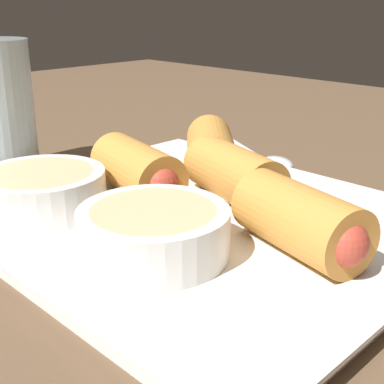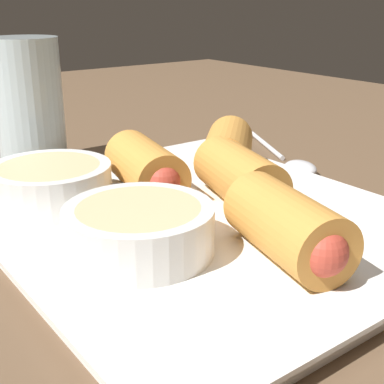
{
  "view_description": "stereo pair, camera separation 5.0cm",
  "coord_description": "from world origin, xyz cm",
  "px_view_note": "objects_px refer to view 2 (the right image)",
  "views": [
    {
      "loc": [
        -21.02,
        24.89,
        17.89
      ],
      "look_at": [
        3.47,
        0.34,
        5.14
      ],
      "focal_mm": 50.0,
      "sensor_mm": 36.0,
      "label": 1
    },
    {
      "loc": [
        -24.29,
        21.11,
        17.89
      ],
      "look_at": [
        3.47,
        0.34,
        5.14
      ],
      "focal_mm": 50.0,
      "sensor_mm": 36.0,
      "label": 2
    }
  ],
  "objects_px": {
    "dipping_bowl_near": "(139,228)",
    "spoon": "(294,164)",
    "drinking_glass": "(29,104)",
    "serving_plate": "(192,223)",
    "dipping_bowl_far": "(50,183)"
  },
  "relations": [
    {
      "from": "dipping_bowl_near",
      "to": "dipping_bowl_far",
      "type": "relative_size",
      "value": 1.0
    },
    {
      "from": "dipping_bowl_far",
      "to": "drinking_glass",
      "type": "relative_size",
      "value": 0.72
    },
    {
      "from": "dipping_bowl_far",
      "to": "dipping_bowl_near",
      "type": "bearing_deg",
      "value": -174.94
    },
    {
      "from": "dipping_bowl_near",
      "to": "spoon",
      "type": "distance_m",
      "value": 0.24
    },
    {
      "from": "dipping_bowl_near",
      "to": "drinking_glass",
      "type": "distance_m",
      "value": 0.25
    },
    {
      "from": "dipping_bowl_near",
      "to": "drinking_glass",
      "type": "height_order",
      "value": "drinking_glass"
    },
    {
      "from": "serving_plate",
      "to": "drinking_glass",
      "type": "relative_size",
      "value": 2.56
    },
    {
      "from": "serving_plate",
      "to": "drinking_glass",
      "type": "bearing_deg",
      "value": 7.62
    },
    {
      "from": "spoon",
      "to": "drinking_glass",
      "type": "relative_size",
      "value": 1.33
    },
    {
      "from": "dipping_bowl_near",
      "to": "spoon",
      "type": "relative_size",
      "value": 0.54
    },
    {
      "from": "dipping_bowl_near",
      "to": "dipping_bowl_far",
      "type": "xyz_separation_m",
      "value": [
        0.11,
        0.01,
        0.0
      ]
    },
    {
      "from": "serving_plate",
      "to": "spoon",
      "type": "bearing_deg",
      "value": -70.8
    },
    {
      "from": "serving_plate",
      "to": "dipping_bowl_near",
      "type": "bearing_deg",
      "value": 115.42
    },
    {
      "from": "dipping_bowl_near",
      "to": "spoon",
      "type": "xyz_separation_m",
      "value": [
        0.09,
        -0.23,
        -0.02
      ]
    },
    {
      "from": "spoon",
      "to": "drinking_glass",
      "type": "height_order",
      "value": "drinking_glass"
    }
  ]
}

